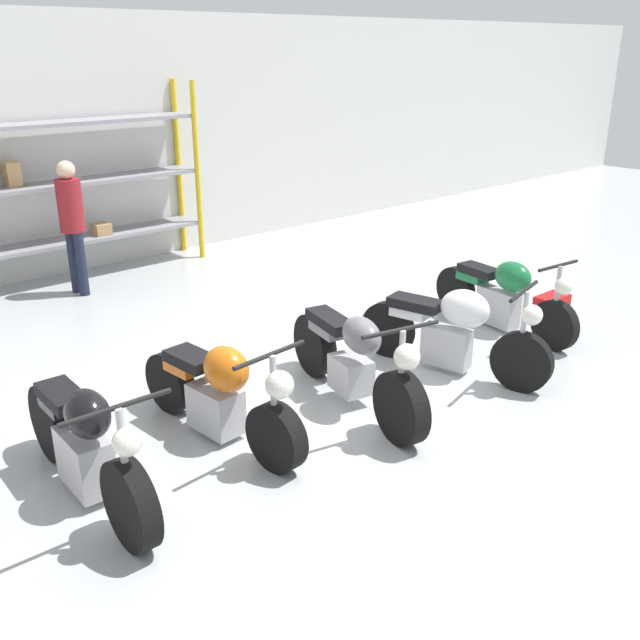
{
  "coord_description": "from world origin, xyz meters",
  "views": [
    {
      "loc": [
        -4.1,
        -4.35,
        3.13
      ],
      "look_at": [
        0.0,
        0.4,
        0.7
      ],
      "focal_mm": 40.0,
      "sensor_mm": 36.0,
      "label": 1
    }
  ],
  "objects_px": {
    "motorcycle_grey": "(355,361)",
    "toolbox": "(551,306)",
    "motorcycle_green": "(503,294)",
    "shelving_rack": "(36,189)",
    "motorcycle_orange": "(220,394)",
    "motorcycle_white": "(453,329)",
    "person_browsing": "(72,217)",
    "motorcycle_black": "(86,446)"
  },
  "relations": [
    {
      "from": "motorcycle_black",
      "to": "motorcycle_orange",
      "type": "bearing_deg",
      "value": 95.3
    },
    {
      "from": "motorcycle_black",
      "to": "motorcycle_grey",
      "type": "distance_m",
      "value": 2.47
    },
    {
      "from": "motorcycle_black",
      "to": "motorcycle_grey",
      "type": "height_order",
      "value": "motorcycle_black"
    },
    {
      "from": "shelving_rack",
      "to": "motorcycle_grey",
      "type": "bearing_deg",
      "value": -82.11
    },
    {
      "from": "person_browsing",
      "to": "motorcycle_green",
      "type": "bearing_deg",
      "value": 116.08
    },
    {
      "from": "motorcycle_orange",
      "to": "person_browsing",
      "type": "bearing_deg",
      "value": 166.12
    },
    {
      "from": "motorcycle_black",
      "to": "motorcycle_orange",
      "type": "relative_size",
      "value": 1.04
    },
    {
      "from": "motorcycle_grey",
      "to": "motorcycle_white",
      "type": "relative_size",
      "value": 1.06
    },
    {
      "from": "shelving_rack",
      "to": "motorcycle_white",
      "type": "xyz_separation_m",
      "value": [
        1.99,
        -5.57,
        -0.85
      ]
    },
    {
      "from": "motorcycle_grey",
      "to": "motorcycle_green",
      "type": "bearing_deg",
      "value": 107.86
    },
    {
      "from": "motorcycle_black",
      "to": "motorcycle_grey",
      "type": "xyz_separation_m",
      "value": [
        2.46,
        -0.21,
        0.01
      ]
    },
    {
      "from": "motorcycle_orange",
      "to": "motorcycle_white",
      "type": "xyz_separation_m",
      "value": [
        2.5,
        -0.42,
        0.05
      ]
    },
    {
      "from": "person_browsing",
      "to": "motorcycle_white",
      "type": "bearing_deg",
      "value": 101.05
    },
    {
      "from": "motorcycle_grey",
      "to": "toolbox",
      "type": "distance_m",
      "value": 3.41
    },
    {
      "from": "motorcycle_green",
      "to": "person_browsing",
      "type": "xyz_separation_m",
      "value": [
        -3.21,
        4.46,
        0.62
      ]
    },
    {
      "from": "motorcycle_black",
      "to": "motorcycle_orange",
      "type": "distance_m",
      "value": 1.21
    },
    {
      "from": "shelving_rack",
      "to": "motorcycle_green",
      "type": "distance_m",
      "value": 6.25
    },
    {
      "from": "motorcycle_black",
      "to": "motorcycle_grey",
      "type": "bearing_deg",
      "value": 86.4
    },
    {
      "from": "motorcycle_green",
      "to": "shelving_rack",
      "type": "bearing_deg",
      "value": -141.28
    },
    {
      "from": "shelving_rack",
      "to": "motorcycle_white",
      "type": "distance_m",
      "value": 5.97
    },
    {
      "from": "motorcycle_green",
      "to": "motorcycle_black",
      "type": "bearing_deg",
      "value": -83.79
    },
    {
      "from": "shelving_rack",
      "to": "person_browsing",
      "type": "xyz_separation_m",
      "value": [
        0.15,
        -0.72,
        -0.27
      ]
    },
    {
      "from": "motorcycle_grey",
      "to": "motorcycle_green",
      "type": "height_order",
      "value": "motorcycle_grey"
    },
    {
      "from": "motorcycle_orange",
      "to": "toolbox",
      "type": "height_order",
      "value": "motorcycle_orange"
    },
    {
      "from": "motorcycle_black",
      "to": "toolbox",
      "type": "xyz_separation_m",
      "value": [
        5.86,
        -0.13,
        -0.29
      ]
    },
    {
      "from": "toolbox",
      "to": "motorcycle_grey",
      "type": "bearing_deg",
      "value": -178.67
    },
    {
      "from": "shelving_rack",
      "to": "motorcycle_orange",
      "type": "bearing_deg",
      "value": -95.62
    },
    {
      "from": "motorcycle_black",
      "to": "toolbox",
      "type": "distance_m",
      "value": 5.87
    },
    {
      "from": "shelving_rack",
      "to": "motorcycle_grey",
      "type": "height_order",
      "value": "shelving_rack"
    },
    {
      "from": "motorcycle_black",
      "to": "motorcycle_grey",
      "type": "relative_size",
      "value": 0.96
    },
    {
      "from": "motorcycle_green",
      "to": "toolbox",
      "type": "xyz_separation_m",
      "value": [
        0.78,
        -0.17,
        -0.29
      ]
    },
    {
      "from": "motorcycle_grey",
      "to": "motorcycle_white",
      "type": "height_order",
      "value": "motorcycle_white"
    },
    {
      "from": "motorcycle_white",
      "to": "person_browsing",
      "type": "height_order",
      "value": "person_browsing"
    },
    {
      "from": "motorcycle_black",
      "to": "motorcycle_white",
      "type": "xyz_separation_m",
      "value": [
        3.7,
        -0.34,
        0.04
      ]
    },
    {
      "from": "motorcycle_grey",
      "to": "motorcycle_green",
      "type": "distance_m",
      "value": 2.63
    },
    {
      "from": "motorcycle_grey",
      "to": "motorcycle_white",
      "type": "bearing_deg",
      "value": 96.38
    },
    {
      "from": "motorcycle_white",
      "to": "motorcycle_green",
      "type": "height_order",
      "value": "motorcycle_white"
    },
    {
      "from": "motorcycle_orange",
      "to": "motorcycle_green",
      "type": "xyz_separation_m",
      "value": [
        3.87,
        -0.04,
        0.01
      ]
    },
    {
      "from": "motorcycle_white",
      "to": "toolbox",
      "type": "height_order",
      "value": "motorcycle_white"
    },
    {
      "from": "motorcycle_white",
      "to": "toolbox",
      "type": "relative_size",
      "value": 4.61
    },
    {
      "from": "motorcycle_grey",
      "to": "person_browsing",
      "type": "bearing_deg",
      "value": -160.44
    },
    {
      "from": "motorcycle_green",
      "to": "toolbox",
      "type": "height_order",
      "value": "motorcycle_green"
    }
  ]
}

